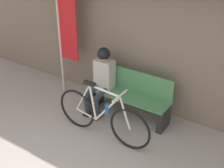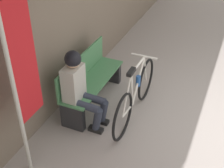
% 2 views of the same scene
% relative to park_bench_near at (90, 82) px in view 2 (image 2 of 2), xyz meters
% --- Properties ---
extents(park_bench_near, '(1.47, 0.42, 0.83)m').
position_rel_park_bench_near_xyz_m(park_bench_near, '(0.00, 0.00, 0.00)').
color(park_bench_near, '#477F51').
rests_on(park_bench_near, ground_plane).
extents(bicycle, '(1.71, 0.40, 0.94)m').
position_rel_park_bench_near_xyz_m(bicycle, '(-0.05, -0.78, 0.01)').
color(bicycle, black).
rests_on(bicycle, ground_plane).
extents(person_seated, '(0.34, 0.60, 1.19)m').
position_rel_park_bench_near_xyz_m(person_seated, '(-0.53, -0.10, 0.30)').
color(person_seated, '#2D3342').
rests_on(person_seated, ground_plane).
extents(banner_pole, '(0.45, 0.05, 2.18)m').
position_rel_park_bench_near_xyz_m(banner_pole, '(-1.44, 0.06, 0.97)').
color(banner_pole, '#B7B2A8').
rests_on(banner_pole, ground_plane).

